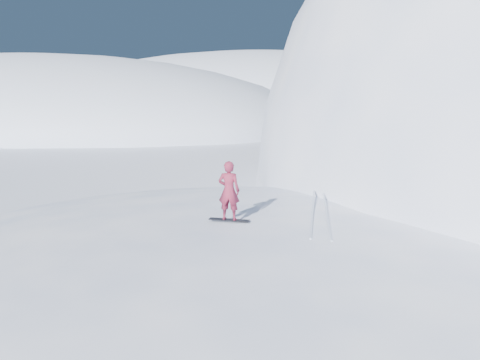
{
  "coord_description": "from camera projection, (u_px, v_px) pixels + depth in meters",
  "views": [
    {
      "loc": [
        1.78,
        -8.2,
        6.29
      ],
      "look_at": [
        -2.99,
        4.81,
        3.5
      ],
      "focal_mm": 32.0,
      "sensor_mm": 36.0,
      "label": 1
    }
  ],
  "objects": [
    {
      "name": "far_ridge_c",
      "position": [
        245.0,
        116.0,
        124.13
      ],
      "size": [
        140.0,
        90.0,
        36.0
      ],
      "primitive_type": "ellipsoid",
      "color": "white",
      "rests_on": "ground"
    },
    {
      "name": "wind_bumps",
      "position": [
        290.0,
        332.0,
        11.53
      ],
      "size": [
        16.0,
        14.4,
        1.0
      ],
      "color": "white",
      "rests_on": "ground"
    },
    {
      "name": "snowboard",
      "position": [
        229.0,
        220.0,
        13.43
      ],
      "size": [
        1.31,
        0.4,
        0.02
      ],
      "primitive_type": "cube",
      "rotation": [
        0.0,
        0.0,
        0.13
      ],
      "color": "black",
      "rests_on": "near_ridge"
    },
    {
      "name": "board_tracks",
      "position": [
        320.0,
        210.0,
        14.5
      ],
      "size": [
        1.63,
        5.93,
        0.04
      ],
      "color": "silver",
      "rests_on": "ground"
    },
    {
      "name": "snowboarder",
      "position": [
        229.0,
        191.0,
        13.25
      ],
      "size": [
        0.73,
        0.53,
        1.86
      ],
      "primitive_type": "imported",
      "rotation": [
        0.0,
        0.0,
        3.27
      ],
      "color": "maroon",
      "rests_on": "snowboard"
    },
    {
      "name": "near_ridge",
      "position": [
        353.0,
        326.0,
        11.82
      ],
      "size": [
        36.0,
        28.0,
        4.8
      ],
      "primitive_type": "ellipsoid",
      "color": "white",
      "rests_on": "ground"
    },
    {
      "name": "far_ridge_a",
      "position": [
        28.0,
        125.0,
        88.23
      ],
      "size": [
        120.0,
        70.0,
        28.0
      ],
      "primitive_type": "ellipsoid",
      "color": "white",
      "rests_on": "ground"
    }
  ]
}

